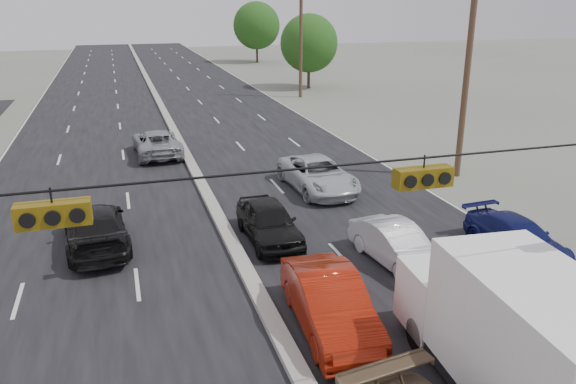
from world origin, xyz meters
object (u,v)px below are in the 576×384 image
Objects in this scene: oncoming_near at (95,228)px; queue_car_d at (517,238)px; queue_car_b at (397,245)px; utility_pole_right_c at (301,39)px; queue_car_c at (318,175)px; tree_right_mid at (309,43)px; tree_right_far at (257,26)px; queue_car_a at (269,222)px; box_truck at (514,337)px; red_sedan at (330,304)px; utility_pole_right_b at (467,73)px; oncoming_far at (157,143)px.

queue_car_d is at bearing 155.62° from oncoming_near.
oncoming_near reaches higher than queue_car_b.
utility_pole_right_c is 26.49m from queue_car_c.
tree_right_mid is 25.03m from tree_right_far.
box_truck is at bearing -76.61° from queue_car_a.
queue_car_d is (7.83, 2.44, -0.15)m from red_sedan.
tree_right_far is at bearing 85.10° from box_truck.
utility_pole_right_b is at bearing -94.76° from tree_right_mid.
utility_pole_right_b is 2.12× the size of red_sedan.
box_truck reaches higher than queue_car_a.
box_truck reaches higher than red_sedan.
tree_right_far reaches higher than box_truck.
oncoming_far is (3.09, 12.09, -0.03)m from oncoming_near.
red_sedan is at bearing -102.46° from tree_right_far.
queue_car_a is 0.82× the size of oncoming_far.
utility_pole_right_b is at bearing 65.78° from queue_car_d.
utility_pole_right_c is 1.88× the size of queue_car_c.
queue_car_d is at bearing -95.55° from utility_pole_right_c.
queue_car_b is (-7.55, -8.03, -4.44)m from utility_pole_right_b.
oncoming_far is (-6.59, 8.44, -0.02)m from queue_car_c.
box_truck is at bearing -99.74° from tree_right_far.
box_truck is (-8.51, -39.95, -3.40)m from utility_pole_right_c.
queue_car_c is (3.67, 11.02, -0.04)m from red_sedan.
oncoming_far is (-2.92, 19.46, -0.05)m from red_sedan.
utility_pole_right_c is at bearing 82.82° from box_truck.
queue_car_b is at bearing -102.88° from utility_pole_right_c.
utility_pole_right_c reaches higher than oncoming_near.
queue_car_b is at bearing 109.24° from oncoming_far.
queue_car_a is at bearing 109.38° from box_truck.
queue_car_c is 10.35m from oncoming_near.
utility_pole_right_b reaches higher than queue_car_d.
box_truck is 8.28m from queue_car_d.
utility_pole_right_b reaches higher than queue_car_c.
queue_car_a is 0.81× the size of queue_car_c.
red_sedan is 0.91× the size of oncoming_near.
queue_car_a is 4.69m from queue_car_b.
queue_car_b is 0.94× the size of queue_car_d.
tree_right_mid is 27.44m from oncoming_far.
tree_right_far is 61.85m from queue_car_a.
utility_pole_right_b is at bearing -172.56° from oncoming_near.
utility_pole_right_c reaches higher than queue_car_b.
utility_pole_right_b is 10.26m from queue_car_d.
tree_right_far is at bearing -112.85° from oncoming_far.
tree_right_far reaches higher than queue_car_d.
queue_car_c is (3.67, 4.91, 0.01)m from queue_car_a.
queue_car_c is at bearing 125.75° from oncoming_far.
box_truck reaches higher than queue_car_d.
tree_right_far is at bearing 87.71° from tree_right_mid.
red_sedan is (-13.60, -41.07, -3.56)m from tree_right_mid.
box_truck is at bearing -52.81° from red_sedan.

